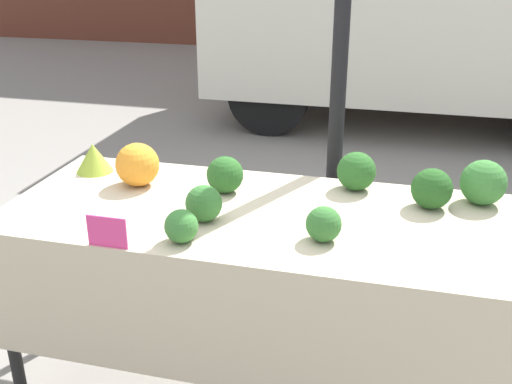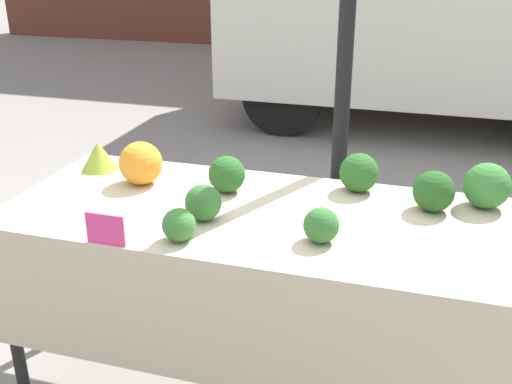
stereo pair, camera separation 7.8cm
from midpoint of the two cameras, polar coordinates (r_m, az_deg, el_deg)
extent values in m
cylinder|color=black|center=(2.66, 7.05, 10.78)|extent=(0.07, 0.07, 2.56)
cylinder|color=black|center=(6.06, 0.89, 9.31)|extent=(0.81, 0.22, 0.81)
cylinder|color=black|center=(7.86, 4.17, 12.39)|extent=(0.81, 0.22, 0.81)
cube|color=beige|center=(2.30, -0.98, -2.19)|extent=(1.94, 0.83, 0.03)
cube|color=beige|center=(2.09, -3.98, -13.21)|extent=(1.94, 0.01, 0.48)
cylinder|color=black|center=(2.62, -23.23, -11.81)|extent=(0.05, 0.05, 0.84)
cylinder|color=black|center=(3.11, -15.57, -4.92)|extent=(0.05, 0.05, 0.84)
cylinder|color=black|center=(2.77, 19.90, -9.19)|extent=(0.05, 0.05, 0.84)
sphere|color=orange|center=(2.56, -12.09, 2.56)|extent=(0.18, 0.18, 0.18)
cone|color=#93B238|center=(2.77, -15.99, 3.15)|extent=(0.16, 0.16, 0.13)
sphere|color=#336B2D|center=(2.05, 5.38, -3.07)|extent=(0.12, 0.12, 0.12)
sphere|color=#387533|center=(2.06, -8.21, -3.25)|extent=(0.12, 0.12, 0.12)
sphere|color=#285B23|center=(2.44, -3.89, 1.65)|extent=(0.15, 0.15, 0.15)
sphere|color=#285B23|center=(2.49, 8.65, 1.96)|extent=(0.16, 0.16, 0.16)
sphere|color=#387533|center=(2.47, 20.00, 0.85)|extent=(0.18, 0.18, 0.18)
sphere|color=#336B2D|center=(2.20, -6.01, -1.09)|extent=(0.14, 0.14, 0.14)
sphere|color=#23511E|center=(2.38, 15.50, 0.30)|extent=(0.16, 0.16, 0.16)
cube|color=#E53D84|center=(2.08, -15.06, -3.71)|extent=(0.14, 0.01, 0.11)
camera|label=1|loc=(0.04, -90.99, -0.42)|focal=42.00mm
camera|label=2|loc=(0.04, 89.01, 0.42)|focal=42.00mm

